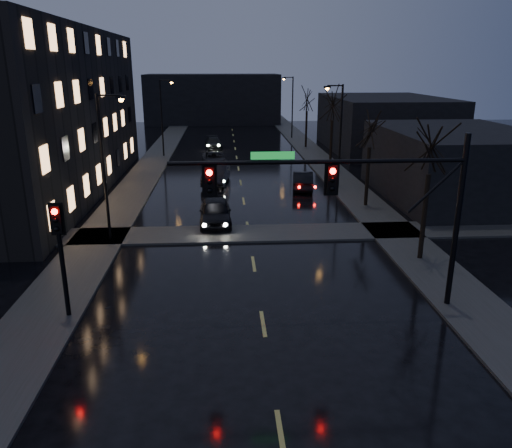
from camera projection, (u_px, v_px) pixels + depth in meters
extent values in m
cube|color=#2D2D2B|center=(143.00, 176.00, 44.06)|extent=(3.00, 140.00, 0.12)
cube|color=#2D2D2B|center=(333.00, 173.00, 45.11)|extent=(3.00, 140.00, 0.12)
cube|color=#2D2D2B|center=(249.00, 234.00, 28.90)|extent=(40.00, 3.00, 0.12)
cube|color=black|center=(19.00, 113.00, 37.01)|extent=(12.00, 30.00, 12.00)
cube|color=black|center=(456.00, 164.00, 36.25)|extent=(10.00, 14.00, 5.00)
cube|color=black|center=(384.00, 124.00, 57.11)|extent=(12.00, 18.00, 6.00)
cube|color=black|center=(213.00, 99.00, 84.10)|extent=(22.00, 10.00, 8.00)
cylinder|color=black|center=(457.00, 224.00, 19.29)|extent=(0.22, 0.22, 7.00)
cylinder|color=black|center=(319.00, 162.00, 18.19)|extent=(11.00, 0.16, 0.16)
cylinder|color=black|center=(436.00, 187.00, 18.78)|extent=(2.05, 0.10, 2.05)
cube|color=#0C591E|center=(273.00, 156.00, 18.01)|extent=(1.60, 0.04, 0.28)
cube|color=black|center=(210.00, 181.00, 18.14)|extent=(0.35, 0.28, 1.05)
sphere|color=#FF0705|center=(209.00, 173.00, 17.89)|extent=(0.22, 0.22, 0.22)
cube|color=black|center=(332.00, 179.00, 18.42)|extent=(0.35, 0.28, 1.05)
sphere|color=#FF0705|center=(333.00, 171.00, 18.17)|extent=(0.22, 0.22, 0.22)
cylinder|color=black|center=(63.00, 265.00, 18.75)|extent=(0.18, 0.18, 4.40)
cube|color=black|center=(57.00, 219.00, 18.21)|extent=(0.35, 0.28, 1.05)
sphere|color=#FF0705|center=(54.00, 212.00, 17.95)|extent=(0.22, 0.22, 0.22)
cylinder|color=black|center=(424.00, 218.00, 24.49)|extent=(0.24, 0.24, 4.40)
cylinder|color=black|center=(367.00, 177.00, 34.04)|extent=(0.24, 0.24, 4.12)
cylinder|color=black|center=(331.00, 146.00, 45.37)|extent=(0.24, 0.24, 4.68)
cylinder|color=black|center=(306.00, 130.00, 58.74)|extent=(0.24, 0.24, 4.29)
cylinder|color=black|center=(104.00, 170.00, 26.75)|extent=(0.16, 0.16, 8.00)
cylinder|color=black|center=(109.00, 95.00, 25.60)|extent=(1.20, 0.10, 0.10)
cube|color=black|center=(121.00, 97.00, 25.67)|extent=(0.50, 0.25, 0.15)
sphere|color=orange|center=(121.00, 99.00, 25.70)|extent=(0.28, 0.28, 0.28)
cylinder|color=black|center=(162.00, 119.00, 52.42)|extent=(0.16, 0.16, 8.00)
cylinder|color=black|center=(166.00, 80.00, 51.27)|extent=(1.20, 0.10, 0.10)
cube|color=black|center=(171.00, 81.00, 51.34)|extent=(0.50, 0.25, 0.15)
sphere|color=orange|center=(171.00, 82.00, 51.37)|extent=(0.28, 0.28, 0.28)
cylinder|color=black|center=(340.00, 137.00, 39.12)|extent=(0.16, 0.16, 8.00)
cylinder|color=black|center=(335.00, 86.00, 37.90)|extent=(1.20, 0.10, 0.10)
cube|color=black|center=(327.00, 87.00, 37.89)|extent=(0.50, 0.25, 0.15)
sphere|color=orange|center=(327.00, 88.00, 37.93)|extent=(0.28, 0.28, 0.28)
cylinder|color=black|center=(292.00, 108.00, 65.75)|extent=(0.16, 0.16, 8.00)
cylinder|color=black|center=(288.00, 77.00, 64.53)|extent=(1.20, 0.10, 0.10)
cube|color=black|center=(284.00, 78.00, 64.52)|extent=(0.50, 0.25, 0.15)
sphere|color=orange|center=(284.00, 79.00, 64.55)|extent=(0.28, 0.28, 0.28)
imported|color=black|center=(215.00, 212.00, 30.55)|extent=(2.03, 4.78, 1.61)
imported|color=black|center=(216.00, 173.00, 41.26)|extent=(2.43, 5.39, 1.72)
imported|color=black|center=(214.00, 159.00, 48.61)|extent=(2.67, 4.93, 1.31)
imported|color=black|center=(214.00, 143.00, 59.04)|extent=(2.28, 4.58, 1.28)
imported|color=black|center=(303.00, 180.00, 39.28)|extent=(2.12, 4.56, 1.45)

